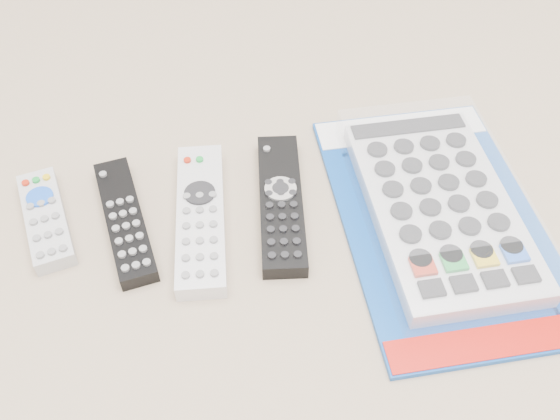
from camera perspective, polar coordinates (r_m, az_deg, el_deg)
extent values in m
plane|color=gray|center=(0.71, -1.42, -2.47)|extent=(5.00, 5.00, 0.00)
cube|color=#A7A7A9|center=(0.76, -20.62, -0.75)|extent=(0.07, 0.15, 0.02)
cylinder|color=blue|center=(0.77, -21.12, 1.14)|extent=(0.04, 0.04, 0.00)
cube|color=black|center=(0.74, -14.01, -0.84)|extent=(0.06, 0.19, 0.02)
cube|color=silver|center=(0.72, -7.25, -0.59)|extent=(0.08, 0.22, 0.02)
cylinder|color=black|center=(0.73, -7.35, 1.56)|extent=(0.04, 0.04, 0.00)
cube|color=black|center=(0.73, 0.08, 0.76)|extent=(0.08, 0.21, 0.02)
cylinder|color=silver|center=(0.73, 0.05, 1.96)|extent=(0.04, 0.04, 0.00)
cube|color=#0D4196|center=(0.75, 14.31, -0.79)|extent=(0.24, 0.38, 0.01)
cube|color=silver|center=(0.84, 10.92, 7.39)|extent=(0.22, 0.06, 0.00)
cube|color=#B2130C|center=(0.66, 19.05, -11.31)|extent=(0.22, 0.05, 0.00)
cube|color=silver|center=(0.74, 14.38, 0.26)|extent=(0.17, 0.29, 0.02)
cube|color=white|center=(0.73, 14.53, 0.78)|extent=(0.19, 0.31, 0.04)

